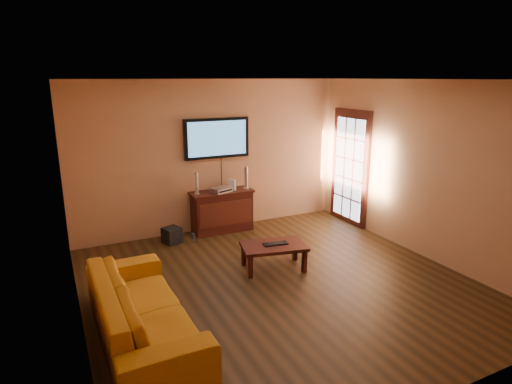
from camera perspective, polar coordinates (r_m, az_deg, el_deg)
ground_plane at (r=5.98m, az=3.12°, el=-12.10°), size 5.00×5.00×0.00m
room_walls at (r=5.96m, az=0.42°, el=5.02°), size 5.00×5.00×5.00m
french_door at (r=8.29m, az=12.40°, el=3.04°), size 0.07×1.02×2.22m
media_console at (r=7.77m, az=-4.54°, el=-2.56°), size 1.13×0.43×0.75m
television at (r=7.65m, az=-5.24°, el=7.16°), size 1.21×0.08×0.71m
coffee_table at (r=6.28m, az=2.37°, el=-7.47°), size 1.02×0.74×0.38m
sofa at (r=4.84m, az=-15.00°, el=-13.65°), size 0.70×2.29×0.89m
speaker_left at (r=7.48m, az=-7.92°, el=1.03°), size 0.11×0.11×0.39m
speaker_right at (r=7.78m, az=-1.32°, el=1.78°), size 0.11×0.11×0.40m
av_receiver at (r=7.63m, az=-4.66°, el=0.32°), size 0.40×0.34×0.08m
game_console at (r=7.74m, az=-3.15°, el=1.01°), size 0.09×0.15×0.19m
subwoofer at (r=7.42m, az=-11.15°, el=-5.68°), size 0.34×0.34×0.27m
bottle at (r=7.37m, az=-8.36°, el=-6.11°), size 0.06×0.06×0.18m
keyboard at (r=6.26m, az=2.62°, el=-6.89°), size 0.37×0.19×0.02m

